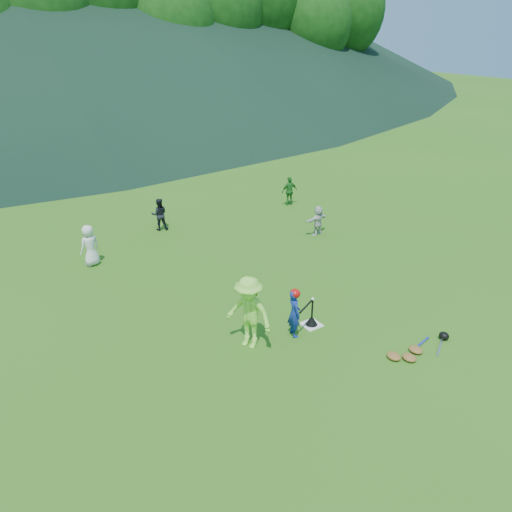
{
  "coord_description": "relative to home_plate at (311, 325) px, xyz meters",
  "views": [
    {
      "loc": [
        -6.84,
        -7.97,
        6.76
      ],
      "look_at": [
        0.0,
        2.5,
        0.9
      ],
      "focal_mm": 35.0,
      "sensor_mm": 36.0,
      "label": 1
    }
  ],
  "objects": [
    {
      "name": "fielder_c",
      "position": [
        4.9,
        7.52,
        0.57
      ],
      "size": [
        0.72,
        0.37,
        1.17
      ],
      "primitive_type": "imported",
      "rotation": [
        0.0,
        0.0,
        3.01
      ],
      "color": "#227124",
      "rests_on": "ground"
    },
    {
      "name": "fielder_b",
      "position": [
        -0.6,
        7.88,
        0.57
      ],
      "size": [
        0.68,
        0.61,
        1.16
      ],
      "primitive_type": "imported",
      "rotation": [
        0.0,
        0.0,
        2.8
      ],
      "color": "black",
      "rests_on": "ground"
    },
    {
      "name": "batter_gear",
      "position": [
        -0.6,
        -0.1,
        1.08
      ],
      "size": [
        0.71,
        0.33,
        0.57
      ],
      "color": "#B10E0B",
      "rests_on": "ground"
    },
    {
      "name": "baseball",
      "position": [
        0.0,
        0.0,
        0.73
      ],
      "size": [
        0.08,
        0.08,
        0.08
      ],
      "primitive_type": "sphere",
      "color": "white",
      "rests_on": "batting_tee"
    },
    {
      "name": "fielder_a",
      "position": [
        -3.51,
        6.35,
        0.63
      ],
      "size": [
        0.73,
        0.59,
        1.29
      ],
      "primitive_type": "imported",
      "rotation": [
        0.0,
        0.0,
        3.47
      ],
      "color": "silver",
      "rests_on": "ground"
    },
    {
      "name": "ground",
      "position": [
        0.0,
        0.0,
        -0.01
      ],
      "size": [
        120.0,
        120.0,
        0.0
      ],
      "primitive_type": "plane",
      "color": "#2C6216",
      "rests_on": "ground"
    },
    {
      "name": "adult_coach",
      "position": [
        -1.75,
        0.11,
        0.87
      ],
      "size": [
        1.08,
        1.31,
        1.76
      ],
      "primitive_type": "imported",
      "rotation": [
        0.0,
        0.0,
        -1.12
      ],
      "color": "#8DE142",
      "rests_on": "ground"
    },
    {
      "name": "outfield_fence",
      "position": [
        0.0,
        28.0,
        0.69
      ],
      "size": [
        70.07,
        0.08,
        1.33
      ],
      "color": "gray",
      "rests_on": "ground"
    },
    {
      "name": "batter_child",
      "position": [
        -0.62,
        -0.09,
        0.59
      ],
      "size": [
        0.4,
        0.5,
        1.21
      ],
      "primitive_type": "imported",
      "rotation": [
        0.0,
        0.0,
        1.3
      ],
      "color": "navy",
      "rests_on": "ground"
    },
    {
      "name": "batting_tee",
      "position": [
        0.0,
        0.0,
        0.12
      ],
      "size": [
        0.3,
        0.3,
        0.68
      ],
      "color": "black",
      "rests_on": "home_plate"
    },
    {
      "name": "fielder_d",
      "position": [
        3.84,
        4.44,
        0.52
      ],
      "size": [
        1.01,
        0.42,
        1.06
      ],
      "primitive_type": "imported",
      "rotation": [
        0.0,
        0.0,
        3.26
      ],
      "color": "silver",
      "rests_on": "ground"
    },
    {
      "name": "home_plate",
      "position": [
        0.0,
        0.0,
        0.0
      ],
      "size": [
        0.45,
        0.45,
        0.02
      ],
      "primitive_type": "cube",
      "color": "silver",
      "rests_on": "ground"
    },
    {
      "name": "equipment_pile",
      "position": [
        1.27,
        -2.17,
        0.06
      ],
      "size": [
        1.8,
        0.69,
        0.19
      ],
      "color": "olive",
      "rests_on": "ground"
    },
    {
      "name": "tree_line",
      "position": [
        0.2,
        33.83,
        8.2
      ],
      "size": [
        70.04,
        11.4,
        14.82
      ],
      "color": "#382314",
      "rests_on": "ground"
    }
  ]
}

